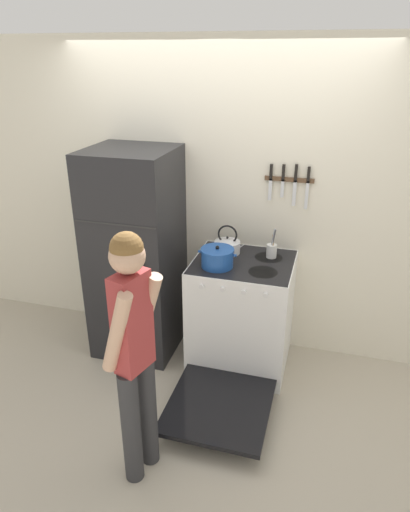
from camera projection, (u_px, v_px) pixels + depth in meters
ground_plane at (216, 333)px, 4.29m from camera, size 14.00×14.00×0.00m
wall_back at (219, 202)px, 3.79m from camera, size 10.00×0.06×2.55m
refrigerator at (136, 254)px, 3.79m from camera, size 0.67×0.69×1.75m
stove_range at (240, 316)px, 3.69m from camera, size 0.78×1.43×0.93m
dutch_oven_pot at (217, 258)px, 3.43m from camera, size 0.30×0.25×0.17m
tea_kettle at (228, 245)px, 3.67m from camera, size 0.26×0.21×0.24m
utensil_jar at (272, 250)px, 3.58m from camera, size 0.08×0.08×0.25m
person at (134, 348)px, 2.53m from camera, size 0.32×0.37×1.60m
wall_knife_strip at (289, 179)px, 3.51m from camera, size 0.38×0.03×0.35m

